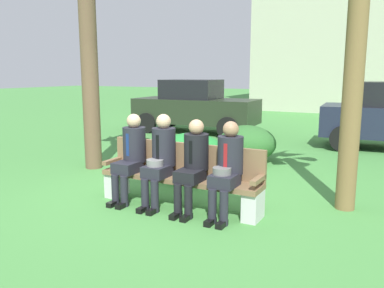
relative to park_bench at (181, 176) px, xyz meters
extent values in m
plane|color=#458940|center=(-0.39, 0.17, -0.44)|extent=(80.00, 80.00, 0.00)
cube|color=brown|center=(0.00, -0.06, -0.02)|extent=(2.42, 0.44, 0.07)
cube|color=brown|center=(0.00, 0.13, 0.24)|extent=(2.42, 0.06, 0.45)
cube|color=brown|center=(-1.17, -0.06, 0.11)|extent=(0.08, 0.44, 0.06)
cube|color=brown|center=(1.17, -0.06, 0.11)|extent=(0.08, 0.44, 0.06)
cube|color=silver|center=(-1.11, -0.06, -0.25)|extent=(0.20, 0.37, 0.38)
cube|color=silver|center=(1.11, -0.06, -0.25)|extent=(0.20, 0.37, 0.38)
cube|color=#23232D|center=(-0.78, -0.23, 0.09)|extent=(0.32, 0.38, 0.16)
cylinder|color=#23232D|center=(-0.86, -0.42, -0.21)|extent=(0.11, 0.11, 0.45)
cylinder|color=#23232D|center=(-0.70, -0.42, -0.21)|extent=(0.11, 0.11, 0.45)
cube|color=black|center=(-0.86, -0.48, -0.40)|extent=(0.09, 0.22, 0.07)
cube|color=black|center=(-0.70, -0.48, -0.40)|extent=(0.09, 0.22, 0.07)
cylinder|color=#23232D|center=(-0.78, -0.04, 0.40)|extent=(0.34, 0.34, 0.52)
cube|color=navy|center=(-0.78, -0.21, 0.42)|extent=(0.05, 0.01, 0.33)
sphere|color=tan|center=(-0.78, -0.04, 0.75)|extent=(0.21, 0.21, 0.21)
cube|color=#23232D|center=(-0.26, -0.23, 0.09)|extent=(0.32, 0.38, 0.16)
cylinder|color=#23232D|center=(-0.34, -0.42, -0.21)|extent=(0.11, 0.11, 0.45)
cylinder|color=#23232D|center=(-0.18, -0.42, -0.21)|extent=(0.11, 0.11, 0.45)
cube|color=black|center=(-0.34, -0.48, -0.40)|extent=(0.09, 0.22, 0.07)
cube|color=black|center=(-0.18, -0.48, -0.40)|extent=(0.09, 0.22, 0.07)
cylinder|color=#23232D|center=(-0.26, -0.04, 0.41)|extent=(0.34, 0.34, 0.54)
cube|color=black|center=(-0.26, -0.21, 0.43)|extent=(0.05, 0.01, 0.35)
sphere|color=tan|center=(-0.26, -0.04, 0.78)|extent=(0.21, 0.21, 0.21)
cylinder|color=gray|center=(-0.28, -0.25, 0.22)|extent=(0.24, 0.24, 0.09)
cube|color=black|center=(0.27, -0.23, 0.09)|extent=(0.32, 0.38, 0.16)
cylinder|color=black|center=(0.19, -0.42, -0.21)|extent=(0.11, 0.11, 0.45)
cylinder|color=black|center=(0.35, -0.42, -0.21)|extent=(0.11, 0.11, 0.45)
cube|color=black|center=(0.19, -0.48, -0.40)|extent=(0.09, 0.22, 0.07)
cube|color=black|center=(0.35, -0.48, -0.40)|extent=(0.09, 0.22, 0.07)
cylinder|color=black|center=(0.27, -0.04, 0.39)|extent=(0.34, 0.34, 0.49)
cube|color=black|center=(0.27, -0.21, 0.41)|extent=(0.05, 0.01, 0.32)
sphere|color=tan|center=(0.27, -0.04, 0.73)|extent=(0.21, 0.21, 0.21)
cube|color=#23232D|center=(0.77, -0.23, 0.09)|extent=(0.32, 0.38, 0.16)
cylinder|color=#23232D|center=(0.69, -0.42, -0.21)|extent=(0.11, 0.11, 0.45)
cylinder|color=#23232D|center=(0.85, -0.42, -0.21)|extent=(0.11, 0.11, 0.45)
cube|color=black|center=(0.69, -0.48, -0.40)|extent=(0.09, 0.22, 0.07)
cube|color=black|center=(0.85, -0.48, -0.40)|extent=(0.09, 0.22, 0.07)
cylinder|color=#23232D|center=(0.77, -0.04, 0.39)|extent=(0.34, 0.34, 0.50)
cube|color=maroon|center=(0.77, -0.21, 0.41)|extent=(0.05, 0.01, 0.32)
sphere|color=#9E7556|center=(0.77, -0.04, 0.73)|extent=(0.21, 0.21, 0.21)
cylinder|color=slate|center=(0.74, -0.25, 0.22)|extent=(0.24, 0.24, 0.09)
cylinder|color=brown|center=(2.12, 0.96, 1.46)|extent=(0.27, 0.27, 3.80)
cylinder|color=brown|center=(-2.70, 1.20, 1.55)|extent=(0.33, 0.33, 3.97)
ellipsoid|color=#2E652B|center=(-0.17, 3.22, -0.05)|extent=(1.25, 1.15, 0.78)
ellipsoid|color=#217E31|center=(-0.57, 1.39, -0.02)|extent=(1.33, 1.22, 0.83)
cube|color=#232D1E|center=(-3.09, 6.46, 0.26)|extent=(3.97, 1.74, 0.76)
cube|color=black|center=(-3.24, 6.46, 0.94)|extent=(1.76, 1.44, 0.60)
cylinder|color=black|center=(-1.77, 7.31, -0.12)|extent=(0.65, 0.17, 0.64)
cylinder|color=black|center=(-1.69, 5.75, -0.12)|extent=(0.65, 0.17, 0.64)
cylinder|color=black|center=(-4.49, 7.18, -0.12)|extent=(0.65, 0.17, 0.64)
cylinder|color=black|center=(-4.42, 5.62, -0.12)|extent=(0.65, 0.17, 0.64)
cylinder|color=black|center=(1.43, 6.85, -0.12)|extent=(0.65, 0.18, 0.64)
cylinder|color=black|center=(1.53, 5.29, -0.12)|extent=(0.65, 0.18, 0.64)
camera|label=1|loc=(2.71, -4.80, 1.46)|focal=37.17mm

